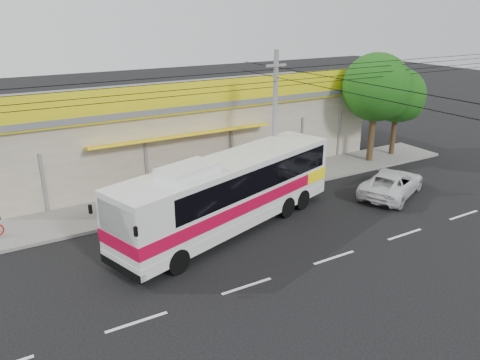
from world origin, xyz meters
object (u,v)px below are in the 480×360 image
object	(u,v)px
utility_pole	(276,77)
white_car	(392,183)
tree_near	(378,90)
tree_far	(399,97)
coach_bus	(233,188)

from	to	relation	value
utility_pole	white_car	bearing A→B (deg)	-30.28
utility_pole	tree_near	bearing A→B (deg)	9.65
white_car	tree_near	size ratio (longest dim) A/B	0.70
white_car	tree_far	bearing A→B (deg)	-72.50
white_car	tree_near	xyz separation A→B (m)	(3.16, 4.56, 3.94)
tree_near	white_car	bearing A→B (deg)	-124.70
coach_bus	tree_far	bearing A→B (deg)	-2.18
utility_pole	tree_far	distance (m)	11.16
white_car	tree_near	distance (m)	6.81
coach_bus	utility_pole	size ratio (longest dim) A/B	0.34
coach_bus	white_car	world-z (taller)	coach_bus
tree_near	tree_far	xyz separation A→B (m)	(2.30, 0.33, -0.70)
utility_pole	tree_near	world-z (taller)	utility_pole
coach_bus	utility_pole	xyz separation A→B (m)	(3.72, 2.34, 4.20)
coach_bus	utility_pole	world-z (taller)	utility_pole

